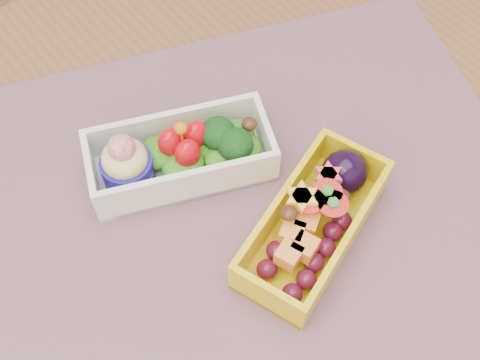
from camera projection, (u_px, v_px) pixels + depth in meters
table at (271, 248)px, 0.67m from camera, size 1.20×0.80×0.75m
placemat at (237, 209)px, 0.58m from camera, size 0.68×0.61×0.00m
bento_white at (180, 156)px, 0.58m from camera, size 0.19×0.14×0.07m
bento_yellow at (316, 220)px, 0.55m from camera, size 0.18×0.12×0.06m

